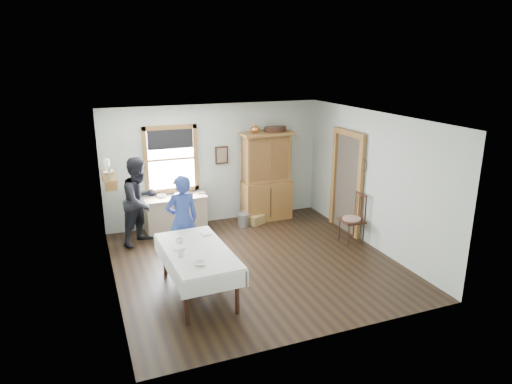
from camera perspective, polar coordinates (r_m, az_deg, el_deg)
room at (r=8.12m, az=-0.10°, el=-0.25°), size 5.01×5.01×2.70m
window at (r=10.09m, az=-10.59°, el=4.50°), size 1.18×0.07×1.48m
doorway at (r=9.99m, az=11.32°, el=1.57°), size 0.09×1.14×2.22m
wall_shelf at (r=9.04m, az=-17.94°, el=2.16°), size 0.24×1.00×0.44m
framed_picture at (r=10.37m, az=-4.30°, el=4.61°), size 0.30×0.04×0.40m
rug_beater at (r=9.41m, az=13.28°, el=4.02°), size 0.01×0.27×0.27m
work_counter at (r=10.16m, az=-9.97°, el=-2.69°), size 1.36×0.55×0.77m
china_hutch at (r=10.55m, az=1.33°, el=1.97°), size 1.22×0.59×2.06m
dining_table at (r=7.52m, az=-7.29°, el=-9.79°), size 1.08×1.95×0.76m
spindle_chair at (r=9.55m, az=11.92°, el=-3.21°), size 0.51×0.51×1.04m
pail at (r=10.34m, az=-1.58°, el=-3.51°), size 0.35×0.35×0.29m
wicker_basket at (r=10.46m, az=0.01°, el=-3.47°), size 0.43×0.38×0.21m
woman_blue at (r=8.44m, az=-9.18°, el=-3.89°), size 0.61×0.44×1.56m
figure_dark at (r=9.51m, az=-14.25°, el=-1.46°), size 1.03×1.01×1.67m
table_cup_a at (r=7.59m, az=-9.51°, el=-6.07°), size 0.12×0.12×0.09m
table_cup_b at (r=7.14m, az=-9.34°, el=-7.53°), size 0.11×0.11×0.10m
table_bowl at (r=6.83m, az=-7.06°, el=-8.85°), size 0.26×0.26×0.05m
counter_book at (r=10.26m, az=-7.39°, el=-0.06°), size 0.16×0.21×0.02m
counter_bowl at (r=10.06m, az=-11.73°, el=-0.49°), size 0.23×0.23×0.06m
shelf_bowl at (r=9.05m, az=-17.96°, el=2.33°), size 0.22×0.22×0.05m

